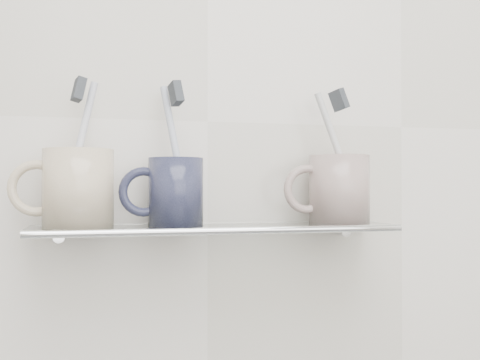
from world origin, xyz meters
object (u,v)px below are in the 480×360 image
object	(u,v)px
shelf_glass	(217,228)
mug_right	(339,189)
mug_left	(78,188)
mug_center	(176,192)

from	to	relation	value
shelf_glass	mug_right	world-z (taller)	mug_right
shelf_glass	mug_left	world-z (taller)	mug_left
shelf_glass	mug_left	size ratio (longest dim) A/B	4.89
mug_center	shelf_glass	bearing A→B (deg)	-10.37
mug_left	mug_right	xyz separation A→B (m)	(0.37, 0.00, -0.00)
shelf_glass	mug_center	world-z (taller)	mug_center
shelf_glass	mug_left	xyz separation A→B (m)	(-0.18, 0.00, 0.06)
mug_left	shelf_glass	bearing A→B (deg)	20.17
shelf_glass	mug_right	distance (m)	0.19
mug_left	mug_center	bearing A→B (deg)	21.72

